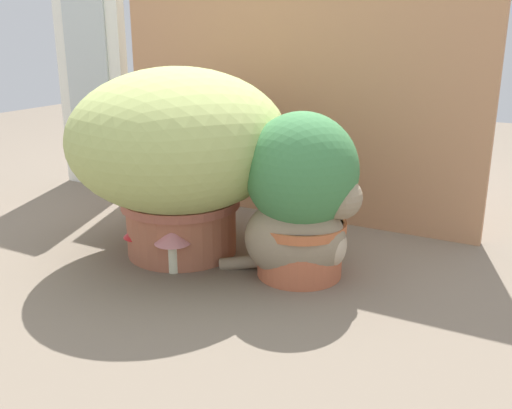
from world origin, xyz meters
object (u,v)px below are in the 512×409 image
(cat, at_px, (302,235))
(leafy_planter, at_px, (301,190))
(grass_planter, at_px, (179,149))
(mushroom_ornament_red, at_px, (140,232))
(mushroom_ornament_pink, at_px, (173,239))

(cat, bearing_deg, leafy_planter, 122.61)
(grass_planter, relative_size, cat, 1.55)
(leafy_planter, bearing_deg, cat, -57.39)
(grass_planter, bearing_deg, leafy_planter, 2.93)
(grass_planter, distance_m, cat, 0.42)
(grass_planter, relative_size, mushroom_ornament_red, 5.58)
(leafy_planter, height_order, cat, leafy_planter)
(mushroom_ornament_pink, relative_size, mushroom_ornament_red, 1.15)
(mushroom_ornament_pink, distance_m, mushroom_ornament_red, 0.14)
(grass_planter, relative_size, mushroom_ornament_pink, 4.84)
(mushroom_ornament_red, bearing_deg, grass_planter, 52.47)
(grass_planter, xyz_separation_m, leafy_planter, (0.36, 0.02, -0.07))
(grass_planter, height_order, leafy_planter, grass_planter)
(leafy_planter, distance_m, cat, 0.11)
(grass_planter, xyz_separation_m, mushroom_ornament_red, (-0.07, -0.10, -0.23))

